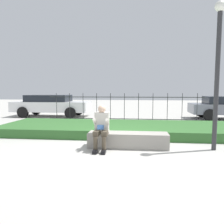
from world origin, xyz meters
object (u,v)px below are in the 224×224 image
at_px(person_seated_reader, 101,126).
at_px(street_lamp, 218,60).
at_px(stone_bench, 128,141).
at_px(car_parked_left, 51,105).

distance_m(person_seated_reader, street_lamp, 3.54).
bearing_deg(street_lamp, person_seated_reader, -174.33).
xyz_separation_m(stone_bench, car_parked_left, (-5.02, 6.90, 0.54)).
bearing_deg(person_seated_reader, car_parked_left, 120.81).
xyz_separation_m(person_seated_reader, street_lamp, (3.06, 0.30, 1.75)).
relative_size(stone_bench, street_lamp, 0.58).
height_order(person_seated_reader, car_parked_left, car_parked_left).
distance_m(stone_bench, street_lamp, 3.23).
bearing_deg(person_seated_reader, stone_bench, 24.29).
height_order(stone_bench, person_seated_reader, person_seated_reader).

